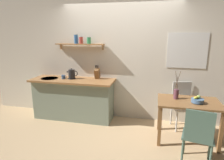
# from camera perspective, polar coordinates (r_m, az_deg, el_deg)

# --- Properties ---
(ground_plane) EXTENTS (14.00, 14.00, 0.00)m
(ground_plane) POSITION_cam_1_polar(r_m,az_deg,el_deg) (4.10, 0.60, -13.92)
(ground_plane) COLOR tan
(back_wall) EXTENTS (6.80, 0.11, 2.70)m
(back_wall) POSITION_cam_1_polar(r_m,az_deg,el_deg) (4.27, 5.24, 6.25)
(back_wall) COLOR silver
(back_wall) RESTS_ON ground_plane
(kitchen_counter) EXTENTS (1.83, 0.63, 0.91)m
(kitchen_counter) POSITION_cam_1_polar(r_m,az_deg,el_deg) (4.49, -11.12, -5.29)
(kitchen_counter) COLOR gray
(kitchen_counter) RESTS_ON ground_plane
(wall_shelf) EXTENTS (1.09, 0.20, 0.33)m
(wall_shelf) POSITION_cam_1_polar(r_m,az_deg,el_deg) (4.36, -9.14, 10.79)
(wall_shelf) COLOR #9E6B3D
(dining_table) EXTENTS (1.05, 0.70, 0.74)m
(dining_table) POSITION_cam_1_polar(r_m,az_deg,el_deg) (3.70, 21.34, -7.50)
(dining_table) COLOR brown
(dining_table) RESTS_ON ground_plane
(dining_chair_near) EXTENTS (0.49, 0.46, 0.90)m
(dining_chair_near) POSITION_cam_1_polar(r_m,az_deg,el_deg) (3.10, 23.84, -14.31)
(dining_chair_near) COLOR #4C6B5B
(dining_chair_near) RESTS_ON ground_plane
(dining_chair_far) EXTENTS (0.51, 0.49, 0.92)m
(dining_chair_far) POSITION_cam_1_polar(r_m,az_deg,el_deg) (4.24, 19.89, -6.26)
(dining_chair_far) COLOR silver
(dining_chair_far) RESTS_ON ground_plane
(fruit_bowl) EXTENTS (0.20, 0.20, 0.13)m
(fruit_bowl) POSITION_cam_1_polar(r_m,az_deg,el_deg) (3.60, 23.67, -5.37)
(fruit_bowl) COLOR #51759E
(fruit_bowl) RESTS_ON dining_table
(twig_vase) EXTENTS (0.10, 0.09, 0.51)m
(twig_vase) POSITION_cam_1_polar(r_m,az_deg,el_deg) (3.68, 18.19, -3.78)
(twig_vase) COLOR brown
(twig_vase) RESTS_ON dining_table
(electric_kettle) EXTENTS (0.25, 0.17, 0.23)m
(electric_kettle) POSITION_cam_1_polar(r_m,az_deg,el_deg) (4.39, -11.63, 1.68)
(electric_kettle) COLOR black
(electric_kettle) RESTS_ON kitchen_counter
(knife_block) EXTENTS (0.10, 0.19, 0.31)m
(knife_block) POSITION_cam_1_polar(r_m,az_deg,el_deg) (4.30, -4.33, 1.95)
(knife_block) COLOR brown
(knife_block) RESTS_ON kitchen_counter
(coffee_mug_by_sink) EXTENTS (0.12, 0.08, 0.09)m
(coffee_mug_by_sink) POSITION_cam_1_polar(r_m,az_deg,el_deg) (4.43, -13.98, 0.88)
(coffee_mug_by_sink) COLOR #3D5B89
(coffee_mug_by_sink) RESTS_ON kitchen_counter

